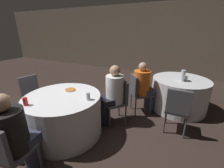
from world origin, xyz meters
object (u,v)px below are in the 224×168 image
chair_near_south (6,150)px  soda_can_red (25,102)px  table_near (65,115)px  soda_can_silver (88,96)px  table_far (179,94)px  chair_near_west (32,92)px  chair_far_south (177,107)px  person_orange_shirt (144,87)px  person_black_shirt (16,136)px  bottle_far (183,76)px  person_white_shirt (112,95)px  chair_near_northeast (119,97)px  chair_far_southwest (137,90)px  pizza_plate_near (70,90)px

chair_near_south → soda_can_red: size_ratio=7.30×
table_near → soda_can_silver: size_ratio=10.73×
table_far → chair_near_south: (-1.64, -2.97, 0.17)m
chair_near_west → chair_near_south: (1.19, -1.23, 0.00)m
chair_far_south → soda_can_silver: bearing=-150.2°
chair_near_west → person_orange_shirt: size_ratio=0.76×
table_near → chair_far_south: size_ratio=1.47×
chair_near_south → soda_can_silver: bearing=65.6°
person_black_shirt → bottle_far: size_ratio=4.78×
chair_far_south → person_white_shirt: 1.20m
table_far → chair_near_west: 3.32m
table_far → chair_far_south: chair_far_south is taller
chair_near_west → chair_near_northeast: bearing=118.4°
chair_near_south → chair_far_south: (1.66, 1.93, 0.00)m
person_white_shirt → soda_can_silver: bearing=120.0°
chair_near_south → chair_far_south: bearing=41.8°
chair_near_south → chair_far_southwest: size_ratio=1.00×
table_far → soda_can_silver: soda_can_silver is taller
pizza_plate_near → bottle_far: bearing=39.0°
person_black_shirt → bottle_far: 3.16m
person_orange_shirt → soda_can_silver: 1.44m
table_far → pizza_plate_near: bearing=-137.9°
table_near → person_orange_shirt: (1.06, 1.39, 0.23)m
person_black_shirt → soda_can_red: bearing=123.8°
table_near → person_orange_shirt: 1.76m
person_white_shirt → pizza_plate_near: size_ratio=5.59×
table_near → chair_near_south: 1.08m
soda_can_silver → soda_can_red: size_ratio=1.00×
chair_near_south → person_white_shirt: bearing=67.1°
chair_near_west → person_white_shirt: (1.67, 0.50, 0.08)m
table_near → person_white_shirt: (0.62, 0.67, 0.24)m
chair_near_northeast → person_orange_shirt: 0.70m
soda_can_red → pizza_plate_near: bearing=75.4°
chair_far_southwest → person_orange_shirt: 0.17m
chair_far_southwest → chair_near_south: bearing=-55.0°
pizza_plate_near → table_near: bearing=-79.3°
chair_near_west → soda_can_silver: size_ratio=7.30×
chair_near_northeast → bottle_far: (1.08, 0.98, 0.33)m
person_orange_shirt → bottle_far: bearing=80.5°
soda_can_silver → bottle_far: bearing=51.9°
table_far → chair_near_northeast: 1.55m
soda_can_red → person_orange_shirt: bearing=55.2°
bottle_far → table_far: bearing=98.3°
soda_can_red → person_white_shirt: bearing=53.4°
chair_near_south → person_white_shirt: 1.79m
chair_near_northeast → pizza_plate_near: (-0.77, -0.52, 0.22)m
table_far → person_black_shirt: 3.28m
chair_near_northeast → person_white_shirt: person_white_shirt is taller
chair_near_northeast → chair_far_south: 1.08m
chair_near_west → chair_near_south: 1.71m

